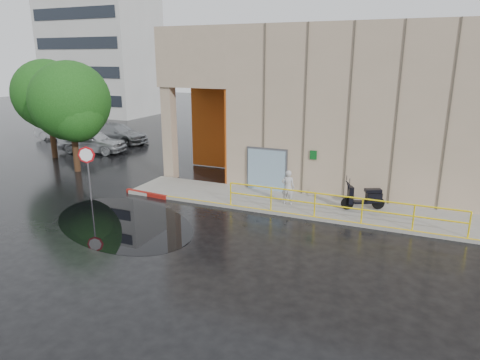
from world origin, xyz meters
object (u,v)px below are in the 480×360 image
Objects in this scene: scooter at (364,191)px; red_curb at (146,194)px; tree_far at (48,97)px; tree_near at (72,104)px; car_a at (92,141)px; car_b at (61,131)px; car_c at (117,133)px; stop_sign at (87,162)px; person at (288,187)px.

red_curb is (-10.05, -1.70, -0.90)m from scooter.
tree_far is at bearing 156.92° from red_curb.
tree_far reaches higher than red_curb.
car_a is at bearing 122.84° from tree_near.
scooter reaches higher than red_curb.
car_b is 5.16m from car_c.
tree_near is 4.57m from tree_far.
person is at bearing 15.25° from stop_sign.
red_curb is (1.92, 1.69, -1.81)m from stop_sign.
red_curb is at bearing -135.40° from car_c.
tree_far is (-17.23, 3.35, 3.10)m from person.
tree_far reaches higher than car_c.
tree_near is at bearing -27.92° from tree_far.
car_a reaches higher than scooter.
person is 0.66× the size of red_curb.
scooter is 12.47m from stop_sign.
red_curb is 0.46× the size of car_c.
tree_far reaches higher than car_b.
car_b is at bearing 139.59° from tree_near.
red_curb is at bearing -134.64° from car_a.
car_a is 0.75× the size of tree_near.
person is 9.23m from stop_sign.
stop_sign reaches higher than car_b.
car_c is at bearing 121.28° from stop_sign.
person is 17.13m from car_a.
tree_near is at bearing 135.81° from stop_sign.
car_c is at bearing -35.92° from person.
stop_sign is 0.54× the size of car_a.
car_a is (-7.38, 8.54, -1.08)m from stop_sign.
tree_near is (-6.35, 2.29, 3.85)m from red_curb.
car_c is (-8.08, 12.17, -1.15)m from stop_sign.
car_a is (-19.35, 5.15, -0.17)m from scooter.
person is at bearing -11.00° from tree_far.
red_curb is at bearing -126.29° from car_b.
tree_near is (-16.40, 0.59, 2.95)m from scooter.
red_curb is 7.77m from tree_near.
car_b is (-21.94, 8.66, -0.26)m from person.
car_b is 7.86m from tree_far.
person is 0.60× the size of stop_sign.
tree_far is at bearing -17.73° from person.
tree_near reaches higher than stop_sign.
tree_far is (-4.04, 2.14, 0.10)m from tree_near.
car_c is at bearing 131.67° from scooter.
car_c is (-10.00, 10.48, 0.66)m from red_curb.
stop_sign is at bearing -35.82° from tree_far.
person is 6.97m from red_curb.
red_curb is 14.50m from car_c.
person reaches higher than scooter.
red_curb is 0.38× the size of tree_near.
tree_near is (8.75, -7.45, 3.26)m from car_b.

